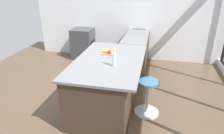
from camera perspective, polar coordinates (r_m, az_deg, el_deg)
ground_plane at (r=4.08m, az=-2.55°, el=-9.79°), size 7.08×7.08×0.00m
interior_partition_left at (r=6.06m, az=3.94°, el=15.62°), size 0.15×5.44×2.82m
sink_cabinet at (r=5.88m, az=7.23°, el=5.77°), size 2.60×0.60×1.20m
oven_range at (r=6.24m, az=-8.09°, el=6.58°), size 0.60×0.61×0.89m
kitchen_island at (r=3.80m, az=-1.44°, el=-4.31°), size 1.97×1.18×0.93m
stool_by_window at (r=3.68m, az=9.91°, el=-8.68°), size 0.44×0.44×0.64m
cutting_board at (r=3.95m, az=-0.76°, el=4.26°), size 0.36×0.24×0.02m
apple_yellow at (r=3.86m, az=-1.79°, el=4.58°), size 0.08×0.08×0.08m
apple_red at (r=3.81m, az=-0.74°, el=4.26°), size 0.07×0.07×0.07m
water_bottle at (r=3.29m, az=0.60°, el=2.29°), size 0.06×0.06×0.31m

